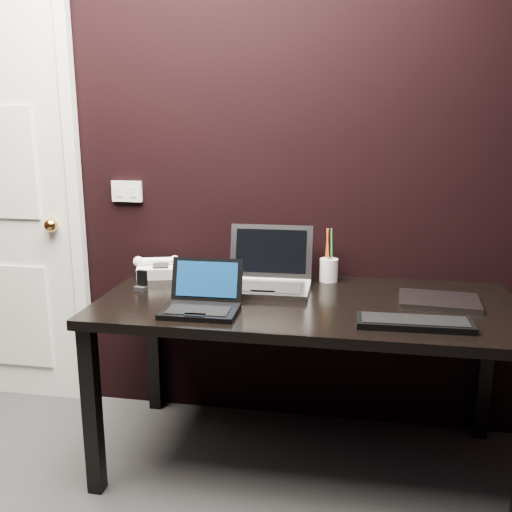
% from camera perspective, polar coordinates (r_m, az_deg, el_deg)
% --- Properties ---
extents(wall_back, '(4.00, 0.00, 4.00)m').
position_cam_1_polar(wall_back, '(2.68, -0.37, 10.05)').
color(wall_back, black).
rests_on(wall_back, ground).
extents(wall_switch, '(0.15, 0.02, 0.10)m').
position_cam_1_polar(wall_switch, '(2.86, -12.78, 6.32)').
color(wall_switch, silver).
rests_on(wall_switch, wall_back).
extents(desk, '(1.70, 0.80, 0.74)m').
position_cam_1_polar(desk, '(2.37, 5.05, -6.21)').
color(desk, black).
rests_on(desk, ground).
extents(netbook, '(0.29, 0.26, 0.18)m').
position_cam_1_polar(netbook, '(2.21, -5.43, -4.55)').
color(netbook, black).
rests_on(netbook, desk).
extents(silver_laptop, '(0.38, 0.34, 0.26)m').
position_cam_1_polar(silver_laptop, '(2.49, 1.14, -2.18)').
color(silver_laptop, '#9F9FA4').
rests_on(silver_laptop, desk).
extents(ext_keyboard, '(0.41, 0.15, 0.03)m').
position_cam_1_polar(ext_keyboard, '(2.13, 15.57, -6.44)').
color(ext_keyboard, black).
rests_on(ext_keyboard, desk).
extents(closed_laptop, '(0.33, 0.25, 0.02)m').
position_cam_1_polar(closed_laptop, '(2.41, 17.84, -4.28)').
color(closed_laptop, '#9E9DA3').
rests_on(closed_laptop, desk).
extents(desk_phone, '(0.22, 0.21, 0.11)m').
position_cam_1_polar(desk_phone, '(2.72, -9.86, -1.19)').
color(desk_phone, white).
rests_on(desk_phone, desk).
extents(mobile_phone, '(0.06, 0.05, 0.09)m').
position_cam_1_polar(mobile_phone, '(2.52, -11.36, -2.64)').
color(mobile_phone, black).
rests_on(mobile_phone, desk).
extents(pen_cup, '(0.09, 0.09, 0.25)m').
position_cam_1_polar(pen_cup, '(2.62, 7.28, -1.29)').
color(pen_cup, silver).
rests_on(pen_cup, desk).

